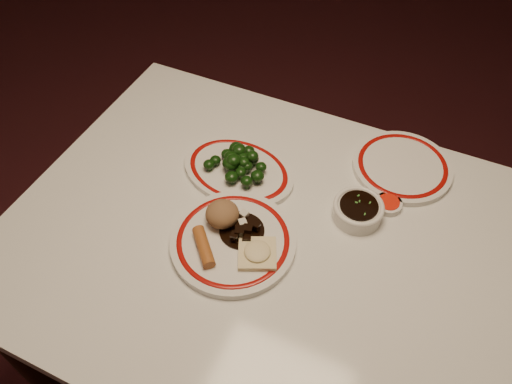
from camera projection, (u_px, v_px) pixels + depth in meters
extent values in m
plane|color=black|center=(267.00, 365.00, 1.69)|extent=(7.00, 7.00, 0.00)
cube|color=silver|center=(273.00, 244.00, 1.13)|extent=(1.20, 0.90, 0.04)
cylinder|color=black|center=(27.00, 362.00, 1.34)|extent=(0.06, 0.06, 0.71)
cylinder|color=black|center=(176.00, 168.00, 1.79)|extent=(0.06, 0.06, 0.71)
cylinder|color=black|center=(486.00, 279.00, 1.50)|extent=(0.06, 0.06, 0.71)
cylinder|color=silver|center=(233.00, 242.00, 1.10)|extent=(0.29, 0.29, 0.02)
torus|color=#920B07|center=(233.00, 239.00, 1.09)|extent=(0.25, 0.25, 0.00)
ellipsoid|color=#8B6341|center=(222.00, 214.00, 1.10)|extent=(0.08, 0.08, 0.05)
cylinder|color=#AB602A|center=(204.00, 247.00, 1.06)|extent=(0.09, 0.09, 0.03)
cube|color=beige|center=(257.00, 254.00, 1.06)|extent=(0.11, 0.11, 0.01)
ellipsoid|color=beige|center=(257.00, 251.00, 1.05)|extent=(0.06, 0.06, 0.02)
cylinder|color=black|center=(242.00, 231.00, 1.10)|extent=(0.10, 0.10, 0.00)
cube|color=black|center=(244.00, 231.00, 1.10)|extent=(0.02, 0.02, 0.02)
cube|color=black|center=(247.00, 238.00, 1.08)|extent=(0.02, 0.02, 0.02)
cube|color=black|center=(249.00, 225.00, 1.10)|extent=(0.02, 0.02, 0.02)
cube|color=black|center=(234.00, 236.00, 1.07)|extent=(0.02, 0.02, 0.02)
cube|color=black|center=(240.00, 226.00, 1.10)|extent=(0.03, 0.03, 0.02)
cube|color=black|center=(240.00, 232.00, 1.08)|extent=(0.03, 0.03, 0.02)
cube|color=black|center=(238.00, 217.00, 1.12)|extent=(0.02, 0.02, 0.02)
cube|color=black|center=(234.00, 224.00, 1.10)|extent=(0.02, 0.02, 0.02)
cube|color=black|center=(248.00, 230.00, 1.08)|extent=(0.02, 0.02, 0.02)
cube|color=black|center=(244.00, 218.00, 1.11)|extent=(0.02, 0.02, 0.01)
cube|color=black|center=(257.00, 226.00, 1.09)|extent=(0.02, 0.02, 0.01)
cube|color=beige|center=(231.00, 218.00, 1.10)|extent=(0.02, 0.02, 0.01)
cube|color=beige|center=(244.00, 214.00, 1.11)|extent=(0.02, 0.02, 0.01)
cube|color=beige|center=(243.00, 223.00, 1.10)|extent=(0.02, 0.02, 0.01)
torus|color=#920B07|center=(238.00, 169.00, 1.23)|extent=(0.28, 0.28, 0.00)
cylinder|color=#23471C|center=(247.00, 186.00, 1.19)|extent=(0.01, 0.01, 0.02)
ellipsoid|color=black|center=(247.00, 181.00, 1.17)|extent=(0.03, 0.03, 0.02)
cylinder|color=#23471C|center=(239.00, 163.00, 1.24)|extent=(0.01, 0.01, 0.01)
ellipsoid|color=black|center=(239.00, 159.00, 1.23)|extent=(0.03, 0.03, 0.03)
cylinder|color=#23471C|center=(244.00, 163.00, 1.24)|extent=(0.01, 0.01, 0.01)
ellipsoid|color=black|center=(244.00, 158.00, 1.22)|extent=(0.03, 0.03, 0.03)
cylinder|color=#23471C|center=(241.00, 169.00, 1.22)|extent=(0.01, 0.01, 0.01)
ellipsoid|color=black|center=(241.00, 165.00, 1.21)|extent=(0.03, 0.03, 0.03)
cylinder|color=#23471C|center=(216.00, 164.00, 1.24)|extent=(0.01, 0.01, 0.01)
ellipsoid|color=black|center=(215.00, 160.00, 1.23)|extent=(0.03, 0.03, 0.02)
cylinder|color=#23471C|center=(257.00, 181.00, 1.20)|extent=(0.01, 0.01, 0.01)
ellipsoid|color=black|center=(257.00, 176.00, 1.18)|extent=(0.03, 0.03, 0.03)
cylinder|color=#23471C|center=(209.00, 168.00, 1.23)|extent=(0.01, 0.01, 0.01)
ellipsoid|color=black|center=(209.00, 164.00, 1.22)|extent=(0.03, 0.03, 0.02)
cylinder|color=#23471C|center=(254.00, 163.00, 1.24)|extent=(0.01, 0.01, 0.01)
ellipsoid|color=black|center=(254.00, 159.00, 1.23)|extent=(0.03, 0.03, 0.02)
cylinder|color=#23471C|center=(232.00, 181.00, 1.20)|extent=(0.01, 0.01, 0.01)
ellipsoid|color=black|center=(231.00, 177.00, 1.19)|extent=(0.03, 0.03, 0.03)
cylinder|color=#23471C|center=(238.00, 158.00, 1.25)|extent=(0.01, 0.01, 0.01)
ellipsoid|color=black|center=(238.00, 155.00, 1.24)|extent=(0.03, 0.03, 0.02)
cylinder|color=#23471C|center=(227.00, 158.00, 1.25)|extent=(0.01, 0.01, 0.01)
ellipsoid|color=black|center=(227.00, 154.00, 1.24)|extent=(0.03, 0.03, 0.02)
cylinder|color=#23471C|center=(230.00, 168.00, 1.22)|extent=(0.01, 0.01, 0.02)
ellipsoid|color=black|center=(230.00, 163.00, 1.21)|extent=(0.04, 0.04, 0.03)
cylinder|color=#23471C|center=(249.00, 155.00, 1.26)|extent=(0.01, 0.01, 0.01)
ellipsoid|color=black|center=(249.00, 151.00, 1.24)|extent=(0.03, 0.03, 0.02)
cylinder|color=#23471C|center=(242.00, 156.00, 1.25)|extent=(0.01, 0.01, 0.01)
ellipsoid|color=black|center=(242.00, 153.00, 1.24)|extent=(0.03, 0.03, 0.02)
cylinder|color=#23471C|center=(247.00, 170.00, 1.22)|extent=(0.01, 0.01, 0.02)
ellipsoid|color=black|center=(247.00, 166.00, 1.21)|extent=(0.03, 0.03, 0.02)
cylinder|color=#23471C|center=(241.00, 177.00, 1.20)|extent=(0.01, 0.01, 0.02)
ellipsoid|color=black|center=(241.00, 172.00, 1.19)|extent=(0.03, 0.03, 0.02)
cylinder|color=#23471C|center=(243.00, 171.00, 1.22)|extent=(0.01, 0.01, 0.01)
ellipsoid|color=black|center=(242.00, 167.00, 1.21)|extent=(0.03, 0.03, 0.03)
cylinder|color=#23471C|center=(237.00, 153.00, 1.26)|extent=(0.01, 0.01, 0.01)
ellipsoid|color=black|center=(236.00, 148.00, 1.24)|extent=(0.04, 0.04, 0.03)
cylinder|color=#23471C|center=(261.00, 171.00, 1.22)|extent=(0.01, 0.01, 0.01)
ellipsoid|color=black|center=(261.00, 167.00, 1.21)|extent=(0.03, 0.03, 0.02)
cylinder|color=#23471C|center=(243.00, 164.00, 1.24)|extent=(0.01, 0.01, 0.01)
ellipsoid|color=black|center=(243.00, 160.00, 1.23)|extent=(0.03, 0.03, 0.02)
ellipsoid|color=black|center=(231.00, 164.00, 1.20)|extent=(0.03, 0.03, 0.03)
ellipsoid|color=black|center=(239.00, 150.00, 1.23)|extent=(0.04, 0.04, 0.03)
ellipsoid|color=black|center=(230.00, 157.00, 1.21)|extent=(0.03, 0.03, 0.03)
ellipsoid|color=black|center=(239.00, 151.00, 1.23)|extent=(0.03, 0.03, 0.02)
ellipsoid|color=black|center=(244.00, 162.00, 1.20)|extent=(0.03, 0.03, 0.02)
ellipsoid|color=black|center=(233.00, 160.00, 1.20)|extent=(0.04, 0.04, 0.03)
ellipsoid|color=black|center=(252.00, 156.00, 1.20)|extent=(0.03, 0.03, 0.02)
cylinder|color=silver|center=(358.00, 211.00, 1.14)|extent=(0.11, 0.11, 0.04)
cylinder|color=black|center=(359.00, 206.00, 1.13)|extent=(0.09, 0.09, 0.00)
cylinder|color=silver|center=(388.00, 204.00, 1.17)|extent=(0.06, 0.06, 0.02)
cylinder|color=red|center=(389.00, 202.00, 1.16)|extent=(0.05, 0.05, 0.00)
cylinder|color=silver|center=(363.00, 213.00, 1.15)|extent=(0.06, 0.06, 0.02)
cylinder|color=#DEC35B|center=(364.00, 211.00, 1.14)|extent=(0.05, 0.05, 0.00)
cylinder|color=silver|center=(402.00, 167.00, 1.25)|extent=(0.31, 0.31, 0.02)
torus|color=#920B07|center=(403.00, 165.00, 1.24)|extent=(0.27, 0.27, 0.00)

